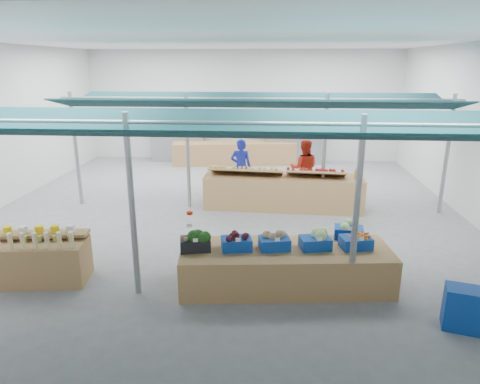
{
  "coord_description": "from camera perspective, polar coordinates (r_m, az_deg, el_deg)",
  "views": [
    {
      "loc": [
        1.22,
        -10.26,
        3.69
      ],
      "look_at": [
        0.53,
        -1.6,
        1.07
      ],
      "focal_mm": 32.0,
      "sensor_mm": 36.0,
      "label": 1
    }
  ],
  "objects": [
    {
      "name": "veg_counter",
      "position": [
        7.47,
        6.06,
        -9.91
      ],
      "size": [
        3.65,
        1.54,
        0.69
      ],
      "primitive_type": "cube",
      "rotation": [
        0.0,
        0.0,
        0.1
      ],
      "color": "olive",
      "rests_on": "floor"
    },
    {
      "name": "crate_beets",
      "position": [
        7.21,
        -0.48,
        -6.65
      ],
      "size": [
        0.56,
        0.45,
        0.29
      ],
      "rotation": [
        0.0,
        0.0,
        0.21
      ],
      "color": "#0D3995",
      "rests_on": "veg_counter"
    },
    {
      "name": "sparrow",
      "position": [
        7.1,
        -7.36,
        -6.2
      ],
      "size": [
        0.12,
        0.09,
        0.11
      ],
      "rotation": [
        0.0,
        0.0,
        0.21
      ],
      "color": "brown",
      "rests_on": "crate_broccoli"
    },
    {
      "name": "apple_heap_red",
      "position": [
        11.09,
        10.13,
        2.73
      ],
      "size": [
        1.55,
        0.82,
        0.27
      ],
      "rotation": [
        0.0,
        0.0,
        -0.08
      ],
      "color": "#997247",
      "rests_on": "fruit_counter"
    },
    {
      "name": "awnings",
      "position": [
        8.57,
        1.42,
        10.69
      ],
      "size": [
        9.5,
        7.08,
        0.3
      ],
      "color": "#0A292C",
      "rests_on": "pole_grid"
    },
    {
      "name": "bottle_shelf",
      "position": [
        8.36,
        -25.13,
        -8.07
      ],
      "size": [
        1.72,
        1.21,
        1.01
      ],
      "rotation": [
        0.0,
        0.0,
        0.13
      ],
      "color": "olive",
      "rests_on": "floor"
    },
    {
      "name": "crate_celeriac",
      "position": [
        7.25,
        4.62,
        -6.5
      ],
      "size": [
        0.56,
        0.45,
        0.31
      ],
      "rotation": [
        0.0,
        0.0,
        0.21
      ],
      "color": "#0D3995",
      "rests_on": "veg_counter"
    },
    {
      "name": "back_shelving_right",
      "position": [
        16.5,
        7.27,
        7.28
      ],
      "size": [
        2.0,
        0.5,
        2.0
      ],
      "primitive_type": "cube",
      "color": "#B23F33",
      "rests_on": "floor"
    },
    {
      "name": "crate_cabbage",
      "position": [
        7.34,
        10.01,
        -6.27
      ],
      "size": [
        0.56,
        0.45,
        0.35
      ],
      "rotation": [
        0.0,
        0.0,
        0.21
      ],
      "color": "#0D3995",
      "rests_on": "veg_counter"
    },
    {
      "name": "floor",
      "position": [
        10.97,
        -2.09,
        -2.87
      ],
      "size": [
        13.0,
        13.0,
        0.0
      ],
      "primitive_type": "plane",
      "color": "slate",
      "rests_on": "ground"
    },
    {
      "name": "back_shelving_left",
      "position": [
        16.9,
        -8.29,
        7.47
      ],
      "size": [
        2.0,
        0.5,
        2.0
      ],
      "primitive_type": "cube",
      "color": "#B23F33",
      "rests_on": "floor"
    },
    {
      "name": "fruit_counter",
      "position": [
        11.32,
        5.75,
        0.02
      ],
      "size": [
        4.14,
        1.14,
        0.88
      ],
      "primitive_type": "cube",
      "rotation": [
        0.0,
        0.0,
        -0.04
      ],
      "color": "olive",
      "rests_on": "floor"
    },
    {
      "name": "crate_extra",
      "position": [
        7.9,
        14.31,
        -4.93
      ],
      "size": [
        0.54,
        0.43,
        0.32
      ],
      "rotation": [
        0.0,
        0.0,
        -0.13
      ],
      "color": "#0D3995",
      "rests_on": "veg_counter"
    },
    {
      "name": "far_counter",
      "position": [
        16.31,
        -0.75,
        5.21
      ],
      "size": [
        4.69,
        1.52,
        0.83
      ],
      "primitive_type": "cube",
      "rotation": [
        0.0,
        0.0,
        0.13
      ],
      "color": "olive",
      "rests_on": "floor"
    },
    {
      "name": "vendor_left",
      "position": [
        12.32,
        0.12,
        3.33
      ],
      "size": [
        0.61,
        0.42,
        1.64
      ],
      "primitive_type": "imported",
      "rotation": [
        0.0,
        0.0,
        3.1
      ],
      "color": "#1924A6",
      "rests_on": "floor"
    },
    {
      "name": "pole_grid",
      "position": [
        8.73,
        1.38,
        4.35
      ],
      "size": [
        10.0,
        4.6,
        3.0
      ],
      "color": "gray",
      "rests_on": "floor"
    },
    {
      "name": "crate_broccoli",
      "position": [
        7.23,
        -5.98,
        -6.48
      ],
      "size": [
        0.56,
        0.45,
        0.35
      ],
      "rotation": [
        0.0,
        0.0,
        0.21
      ],
      "color": "black",
      "rests_on": "veg_counter"
    },
    {
      "name": "hall",
      "position": [
        11.81,
        -1.41,
        11.71
      ],
      "size": [
        13.0,
        13.0,
        13.0
      ],
      "color": "silver",
      "rests_on": "ground"
    },
    {
      "name": "crate_carrots",
      "position": [
        7.52,
        15.18,
        -6.43
      ],
      "size": [
        0.56,
        0.45,
        0.29
      ],
      "rotation": [
        0.0,
        0.0,
        0.21
      ],
      "color": "#0D3995",
      "rests_on": "veg_counter"
    },
    {
      "name": "pole_ribbon",
      "position": [
        7.78,
        -6.73,
        -2.94
      ],
      "size": [
        0.12,
        0.12,
        0.28
      ],
      "color": "red",
      "rests_on": "pole_grid"
    },
    {
      "name": "crate_stack",
      "position": [
        7.12,
        27.65,
        -13.6
      ],
      "size": [
        0.61,
        0.5,
        0.64
      ],
      "primitive_type": "cube",
      "rotation": [
        0.0,
        0.0,
        -0.27
      ],
      "color": "#0D3995",
      "rests_on": "floor"
    },
    {
      "name": "vendor_right",
      "position": [
        12.31,
        8.52,
        3.13
      ],
      "size": [
        0.82,
        0.65,
        1.64
      ],
      "primitive_type": "imported",
      "rotation": [
        0.0,
        0.0,
        3.1
      ],
      "color": "#B62616",
      "rests_on": "floor"
    },
    {
      "name": "pineapple",
      "position": [
        11.19,
        15.39,
        2.6
      ],
      "size": [
        0.14,
        0.14,
        0.39
      ],
      "rotation": [
        0.0,
        0.0,
        -0.08
      ],
      "color": "#8C6019",
      "rests_on": "fruit_counter"
    },
    {
      "name": "apple_heap_yellow",
      "position": [
        11.13,
        0.79,
        3.04
      ],
      "size": [
        1.95,
        0.85,
        0.27
      ],
      "rotation": [
        0.0,
        0.0,
        -0.08
      ],
      "color": "#997247",
      "rests_on": "fruit_counter"
    }
  ]
}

